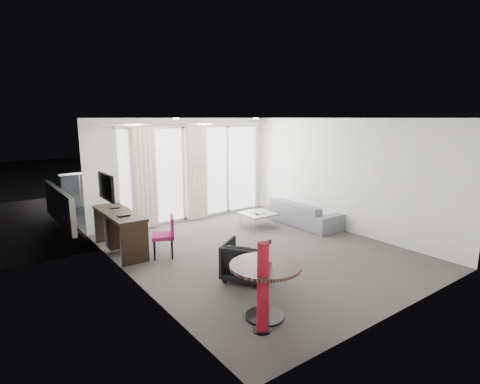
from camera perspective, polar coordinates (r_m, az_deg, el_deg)
floor at (r=7.55m, az=2.72°, el=-8.93°), size 5.00×6.00×0.00m
ceiling at (r=7.09m, az=2.92°, el=11.20°), size 5.00×6.00×0.00m
wall_left at (r=5.99m, az=-16.12°, el=-1.77°), size 0.00×6.00×2.60m
wall_right at (r=8.98m, az=15.33°, el=2.49°), size 0.00×6.00×2.60m
wall_front at (r=5.29m, az=23.78°, el=-3.99°), size 5.00×0.00×2.60m
window_panel at (r=9.84m, az=-6.82°, el=2.95°), size 4.00×0.02×2.38m
window_frame at (r=9.83m, az=-6.78°, el=2.94°), size 4.10×0.06×2.44m
curtain_left at (r=9.07m, az=-14.30°, el=1.98°), size 0.60×0.20×2.38m
curtain_right at (r=9.67m, az=-6.60°, el=2.81°), size 0.60×0.20×2.38m
curtain_track at (r=9.45m, az=-8.11°, el=10.19°), size 4.80×0.04×0.04m
downlight_a at (r=7.95m, az=-9.71°, el=10.98°), size 0.12×0.12×0.02m
downlight_b at (r=9.09m, az=2.42°, el=11.14°), size 0.12×0.12×0.02m
desk at (r=7.76m, az=-17.85°, el=-5.79°), size 0.54×1.72×0.81m
tv at (r=7.35m, az=-19.75°, el=0.75°), size 0.05×0.80×0.50m
desk_chair at (r=7.26m, az=-11.68°, el=-6.68°), size 0.56×0.55×0.79m
round_table at (r=5.07m, az=3.85°, el=-14.85°), size 1.21×1.21×0.75m
menu_card at (r=5.00m, az=4.18°, el=-10.92°), size 0.13×0.02×0.23m
red_lamp at (r=4.69m, az=3.48°, el=-14.37°), size 0.29×0.29×1.15m
tub_armchair at (r=6.21m, az=0.90°, el=-10.37°), size 0.96×0.95×0.64m
coffee_table at (r=9.15m, az=2.75°, el=-4.21°), size 0.76×0.76×0.34m
remote at (r=8.96m, az=2.52°, el=-3.28°), size 0.10×0.15×0.02m
magazine at (r=9.09m, az=2.60°, el=-3.07°), size 0.27×0.31×0.01m
sofa at (r=9.40m, az=9.49°, el=-3.14°), size 0.79×2.02×0.59m
terrace_slab at (r=11.40m, az=-10.43°, el=-2.47°), size 5.60×3.00×0.12m
rattan_chair_a at (r=11.55m, az=-5.54°, el=0.44°), size 0.69×0.69×0.90m
rattan_chair_b at (r=11.57m, az=-3.95°, el=0.11°), size 0.62×0.62×0.76m
rattan_table at (r=10.97m, az=-5.18°, el=-1.25°), size 0.50×0.50×0.48m
balustrade at (r=12.59m, az=-13.42°, el=1.30°), size 5.50×0.06×1.05m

